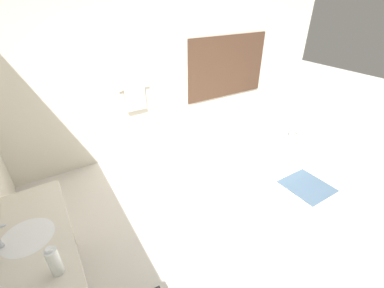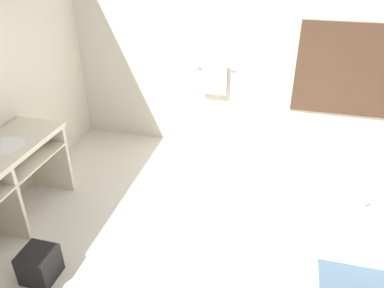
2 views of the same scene
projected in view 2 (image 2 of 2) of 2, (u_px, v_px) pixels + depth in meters
ground_plane at (197, 263)px, 3.38m from camera, size 16.00×16.00×0.00m
wall_back_with_blinds at (245, 51)px, 4.60m from camera, size 7.40×0.13×2.70m
bathtub at (364, 180)px, 4.04m from camera, size 0.92×1.73×0.63m
waste_bin at (39, 265)px, 3.18m from camera, size 0.28×0.28×0.29m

